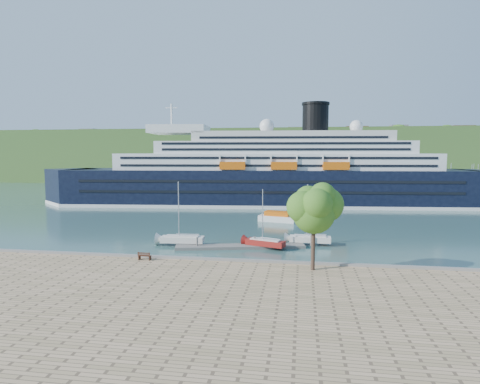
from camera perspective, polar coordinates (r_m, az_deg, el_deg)
ground at (r=48.96m, az=-6.50°, el=-10.59°), size 400.00×400.00×0.00m
far_hillside at (r=190.75m, az=5.06°, el=5.08°), size 400.00×50.00×24.00m
quay_coping at (r=48.46m, az=-6.58°, el=-9.34°), size 220.00×0.50×0.30m
cruise_ship at (r=104.62m, az=3.80°, el=5.36°), size 118.88×27.76×26.46m
park_bench at (r=49.26m, az=-13.40°, el=-8.77°), size 1.65×0.74×1.04m
promenade_tree at (r=43.72m, az=10.42°, el=-4.36°), size 6.19×6.19×10.25m
floating_pontoon at (r=58.03m, az=0.05°, el=-7.76°), size 18.58×6.21×0.41m
sailboat_white_near at (r=59.29m, az=-8.25°, el=-3.30°), size 7.08×2.35×9.02m
sailboat_red at (r=57.04m, az=3.63°, el=-4.07°), size 6.50×3.73×8.11m
sailboat_white_far at (r=60.01m, az=9.99°, el=-3.41°), size 6.72×2.06×8.62m
tender_launch at (r=79.98m, az=5.35°, el=-3.48°), size 7.88×4.33×2.07m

